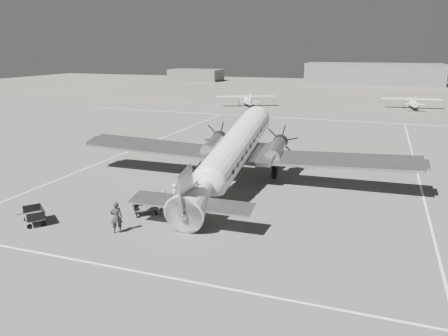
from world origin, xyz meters
TOP-DOWN VIEW (x-y plane):
  - ground at (0.00, 0.00)m, footprint 260.00×260.00m
  - taxi_line_near at (0.00, -14.00)m, footprint 60.00×0.15m
  - taxi_line_right at (12.00, 0.00)m, footprint 0.15×80.00m
  - taxi_line_left at (-18.00, 10.00)m, footprint 0.15×60.00m
  - taxi_line_horizon at (0.00, 40.00)m, footprint 90.00×0.15m
  - grass_infield at (0.00, 95.00)m, footprint 260.00×90.00m
  - hangar_main at (5.00, 120.00)m, footprint 42.00×14.00m
  - shed_secondary at (-55.00, 115.00)m, footprint 18.00×10.00m
  - dc3_airliner at (-2.80, 1.09)m, footprint 30.47×21.51m
  - light_plane_left at (-16.94, 51.54)m, footprint 14.60×13.62m
  - light_plane_right at (13.79, 59.04)m, footprint 11.51×9.61m
  - baggage_cart_near at (-6.52, -6.72)m, footprint 2.14×2.07m
  - baggage_cart_far at (-12.55, -10.67)m, footprint 2.34×2.26m
  - ground_crew at (-6.64, -10.06)m, footprint 0.90×0.81m
  - ramp_agent at (-5.41, -6.01)m, footprint 0.89×0.98m
  - passenger at (-5.70, -3.75)m, footprint 0.63×0.81m

SIDE VIEW (x-z plane):
  - ground at x=0.00m, z-range 0.00..0.00m
  - grass_infield at x=0.00m, z-range 0.00..0.01m
  - taxi_line_near at x=0.00m, z-range 0.00..0.01m
  - taxi_line_right at x=12.00m, z-range 0.00..0.01m
  - taxi_line_left at x=-18.00m, z-range 0.00..0.01m
  - taxi_line_horizon at x=0.00m, z-range 0.00..0.01m
  - baggage_cart_near at x=-6.52m, z-range 0.00..0.99m
  - baggage_cart_far at x=-12.55m, z-range 0.00..1.08m
  - passenger at x=-5.70m, z-range 0.00..1.46m
  - ramp_agent at x=-5.41m, z-range 0.00..1.65m
  - ground_crew at x=-6.64m, z-range 0.00..2.05m
  - light_plane_right at x=13.79m, z-range 0.00..2.26m
  - light_plane_left at x=-16.94m, z-range 0.00..2.41m
  - shed_secondary at x=-55.00m, z-range 0.00..4.00m
  - dc3_airliner at x=-2.80m, z-range 0.00..5.71m
  - hangar_main at x=5.00m, z-range 0.00..6.60m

